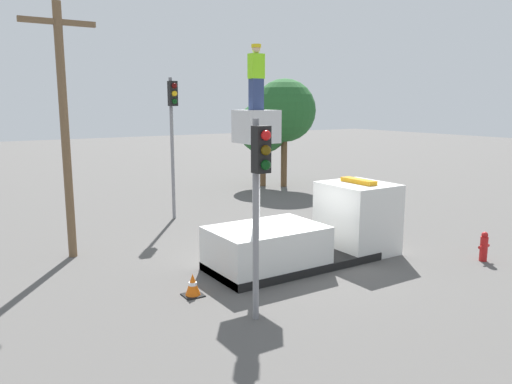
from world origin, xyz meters
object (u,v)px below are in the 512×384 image
Objects in this scene: traffic_light_pole at (260,180)px; tree_right_bg at (284,111)px; fire_hydrant at (484,247)px; utility_pole at (64,124)px; traffic_light_across at (173,121)px; traffic_cone_rear at (193,285)px; bucket_truck at (311,231)px; worker at (256,77)px; tree_left_bg at (263,128)px.

tree_right_bg is at bearing 52.50° from traffic_light_pole.
fire_hydrant is 0.12× the size of utility_pole.
utility_pole reaches higher than traffic_light_across.
traffic_light_pole is 7.74× the size of traffic_cone_rear.
traffic_cone_rear is (-3.11, -8.21, -3.87)m from traffic_light_across.
traffic_light_across is at bearing 99.07° from bucket_truck.
traffic_light_pole is at bearing -74.12° from traffic_cone_rear.
traffic_light_across is at bearing 84.03° from worker.
traffic_cone_rear is (-4.33, -0.61, -0.68)m from bucket_truck.
fire_hydrant is at bearing -14.45° from traffic_cone_rear.
worker is at bearing 58.57° from traffic_light_pole.
bucket_truck is 3.57× the size of worker.
bucket_truck reaches higher than traffic_cone_rear.
bucket_truck is 8.33m from traffic_light_across.
bucket_truck is 8.28m from utility_pole.
traffic_cone_rear is (-0.62, 2.17, -2.95)m from traffic_light_pole.
traffic_light_across is 5.80m from utility_pole.
tree_right_bg is at bearing 46.51° from traffic_cone_rear.
traffic_cone_rear is at bearing -165.20° from worker.
fire_hydrant is (8.26, -0.12, -2.76)m from traffic_light_pole.
traffic_cone_rear is 6.72m from utility_pole.
worker reaches higher than traffic_light_pole.
worker reaches higher than tree_right_bg.
fire_hydrant is (4.56, -2.90, -0.50)m from bucket_truck.
tree_left_bg is 15.32m from utility_pole.
tree_left_bg reaches higher than fire_hydrant.
worker is 15.66m from tree_left_bg.
tree_left_bg is 0.63× the size of utility_pole.
traffic_light_across is (-1.21, 7.60, 3.19)m from bucket_truck.
worker is at bearing 14.80° from traffic_cone_rear.
tree_left_bg is (6.70, 12.84, 2.48)m from bucket_truck.
utility_pole is (-4.11, 4.51, -1.32)m from worker.
traffic_cone_rear is 17.85m from tree_right_bg.
worker is at bearing -128.79° from tree_right_bg.
bucket_truck is 14.62m from tree_right_bg.
traffic_light_pole is (-1.70, -2.78, -2.33)m from worker.
worker is at bearing -47.60° from utility_pole.
utility_pole reaches higher than fire_hydrant.
tree_left_bg is (8.71, 12.84, -2.11)m from worker.
traffic_cone_rear is at bearing -110.75° from traffic_light_across.
tree_right_bg reaches higher than tree_left_bg.
utility_pole is (-2.41, 7.29, 1.01)m from traffic_light_pole.
tree_right_bg is (3.07, 14.89, 3.97)m from fire_hydrant.
traffic_light_pole is 18.77m from tree_left_bg.
tree_right_bg is (7.62, 11.98, 3.47)m from bucket_truck.
fire_hydrant is (5.77, -10.50, -3.69)m from traffic_light_across.
bucket_truck is at bearing -117.56° from tree_left_bg.
traffic_cone_rear is at bearing -129.34° from tree_left_bg.
worker is 15.42m from tree_right_bg.
utility_pole reaches higher than traffic_cone_rear.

